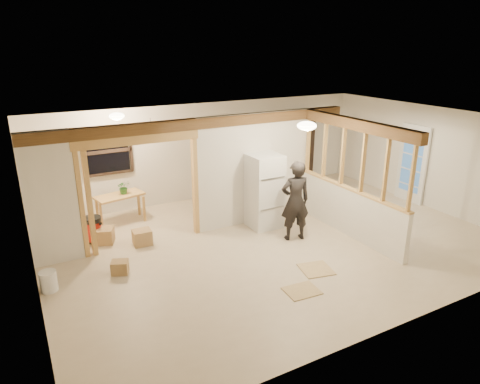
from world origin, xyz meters
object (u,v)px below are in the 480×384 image
shop_vac (93,229)px  bookshelf (297,152)px  refrigerator (264,191)px  woman (295,201)px  work_table (121,208)px

shop_vac → bookshelf: 6.17m
shop_vac → refrigerator: bearing=-16.0°
woman → bookshelf: size_ratio=0.88×
work_table → shop_vac: 1.07m
refrigerator → woman: woman is taller
work_table → shop_vac: size_ratio=1.96×
bookshelf → woman: bearing=-126.3°
refrigerator → shop_vac: refrigerator is taller
bookshelf → work_table: bearing=-175.1°
refrigerator → work_table: refrigerator is taller
shop_vac → bookshelf: size_ratio=0.28×
work_table → bookshelf: bearing=-7.1°
refrigerator → work_table: (-2.78, 1.76, -0.49)m
work_table → shop_vac: (-0.76, -0.74, -0.06)m
work_table → woman: bearing=-53.6°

